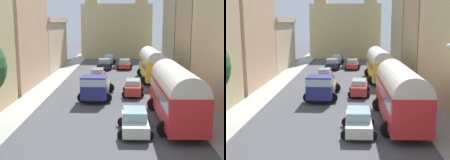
{
  "view_description": "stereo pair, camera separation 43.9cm",
  "coord_description": "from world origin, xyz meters",
  "views": [
    {
      "loc": [
        0.79,
        -6.3,
        6.94
      ],
      "look_at": [
        0.0,
        21.83,
        1.66
      ],
      "focal_mm": 48.66,
      "sensor_mm": 36.0,
      "label": 1
    },
    {
      "loc": [
        1.23,
        -6.28,
        6.94
      ],
      "look_at": [
        0.0,
        21.83,
        1.66
      ],
      "focal_mm": 48.66,
      "sensor_mm": 36.0,
      "label": 2
    }
  ],
  "objects": [
    {
      "name": "car_5",
      "position": [
        2.04,
        22.76,
        0.78
      ],
      "size": [
        2.24,
        3.99,
        1.55
      ],
      "color": "#B8352C",
      "rests_on": "ground"
    },
    {
      "name": "cargo_truck_0",
      "position": [
        -1.45,
        20.97,
        1.24
      ],
      "size": [
        3.21,
        7.09,
        2.41
      ],
      "color": "navy",
      "rests_on": "ground"
    },
    {
      "name": "sidewalk_left",
      "position": [
        -7.25,
        27.0,
        0.07
      ],
      "size": [
        2.5,
        70.0,
        0.14
      ],
      "primitive_type": "cube",
      "color": "#A8A6A1",
      "rests_on": "ground"
    },
    {
      "name": "ground_plane",
      "position": [
        0.0,
        27.0,
        0.0
      ],
      "size": [
        154.0,
        154.0,
        0.0
      ],
      "primitive_type": "plane",
      "color": "#494A4E"
    },
    {
      "name": "building_left_3",
      "position": [
        -11.3,
        39.44,
        3.9
      ],
      "size": [
        6.17,
        13.15,
        7.74
      ],
      "color": "beige",
      "rests_on": "ground"
    },
    {
      "name": "car_1",
      "position": [
        -1.7,
        39.61,
        0.8
      ],
      "size": [
        2.41,
        4.17,
        1.59
      ],
      "color": "#1A1D2F",
      "rests_on": "ground"
    },
    {
      "name": "sidewalk_right",
      "position": [
        7.25,
        27.0,
        0.07
      ],
      "size": [
        2.5,
        70.0,
        0.14
      ],
      "primitive_type": "cube",
      "color": "gray",
      "rests_on": "ground"
    },
    {
      "name": "parked_bus_0",
      "position": [
        4.66,
        14.58,
        2.2
      ],
      "size": [
        3.41,
        9.37,
        4.01
      ],
      "color": "red",
      "rests_on": "ground"
    },
    {
      "name": "building_right_3",
      "position": [
        10.68,
        32.39,
        5.64
      ],
      "size": [
        4.35,
        9.63,
        11.29
      ],
      "color": "tan",
      "rests_on": "ground"
    },
    {
      "name": "car_0",
      "position": [
        -1.96,
        29.88,
        0.76
      ],
      "size": [
        2.2,
        3.86,
        1.54
      ],
      "color": "#A82928",
      "rests_on": "ground"
    },
    {
      "name": "car_6",
      "position": [
        1.43,
        39.79,
        0.76
      ],
      "size": [
        2.4,
        3.68,
        1.53
      ],
      "color": "#B82E2B",
      "rests_on": "ground"
    },
    {
      "name": "parked_bus_1",
      "position": [
        4.65,
        30.77,
        2.13
      ],
      "size": [
        3.34,
        9.39,
        3.85
      ],
      "color": "yellow",
      "rests_on": "ground"
    },
    {
      "name": "distant_church",
      "position": [
        -0.0,
        56.24,
        6.05
      ],
      "size": [
        13.81,
        6.88,
        17.99
      ],
      "color": "tan",
      "rests_on": "ground"
    },
    {
      "name": "building_left_2",
      "position": [
        -10.93,
        26.94,
        6.2
      ],
      "size": [
        5.35,
        11.41,
        12.34
      ],
      "color": "tan",
      "rests_on": "ground"
    },
    {
      "name": "car_2",
      "position": [
        -1.21,
        46.16,
        0.78
      ],
      "size": [
        2.37,
        4.22,
        1.54
      ],
      "color": "gray",
      "rests_on": "ground"
    },
    {
      "name": "car_4",
      "position": [
        1.72,
        12.34,
        0.77
      ],
      "size": [
        2.23,
        3.92,
        1.54
      ],
      "color": "silver",
      "rests_on": "ground"
    },
    {
      "name": "building_right_4",
      "position": [
        11.13,
        44.25,
        6.81
      ],
      "size": [
        5.79,
        12.52,
        13.57
      ],
      "color": "tan",
      "rests_on": "ground"
    }
  ]
}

